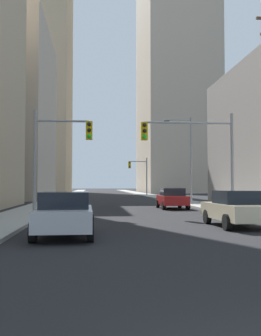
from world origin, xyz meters
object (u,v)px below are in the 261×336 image
at_px(traffic_signal_near_left, 60,145).
at_px(traffic_signal_far_right, 139,170).
at_px(sedan_red, 172,198).
at_px(sedan_silver, 65,214).
at_px(traffic_signal_near_right, 192,145).
at_px(sedan_beige, 237,208).

relative_size(traffic_signal_near_left, traffic_signal_far_right, 1.00).
xyz_separation_m(sedan_red, traffic_signal_far_right, (1.16, 32.11, 3.23)).
height_order(sedan_silver, sedan_red, same).
bearing_deg(sedan_silver, sedan_red, 66.35).
relative_size(traffic_signal_near_right, traffic_signal_far_right, 1.00).
relative_size(sedan_red, traffic_signal_near_left, 0.71).
relative_size(sedan_silver, sedan_beige, 0.99).
xyz_separation_m(sedan_red, traffic_signal_near_right, (-0.03, -6.17, 3.35)).
bearing_deg(traffic_signal_far_right, sedan_red, -92.06).
height_order(sedan_red, traffic_signal_near_left, traffic_signal_near_left).
bearing_deg(sedan_red, sedan_silver, -113.65).
height_order(sedan_silver, traffic_signal_near_right, traffic_signal_near_right).
xyz_separation_m(sedan_silver, sedan_red, (6.71, 15.33, 0.00)).
bearing_deg(traffic_signal_near_left, traffic_signal_far_right, 76.99).
relative_size(traffic_signal_near_left, traffic_signal_near_right, 1.00).
relative_size(sedan_beige, sedan_red, 1.00).
xyz_separation_m(traffic_signal_near_left, traffic_signal_near_right, (7.65, 0.00, 0.10)).
bearing_deg(sedan_beige, traffic_signal_near_left, 140.32).
bearing_deg(traffic_signal_far_right, sedan_beige, -91.20).
height_order(traffic_signal_near_left, traffic_signal_far_right, same).
relative_size(sedan_red, traffic_signal_near_right, 0.71).
xyz_separation_m(traffic_signal_near_right, traffic_signal_far_right, (1.19, 38.29, -0.12)).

